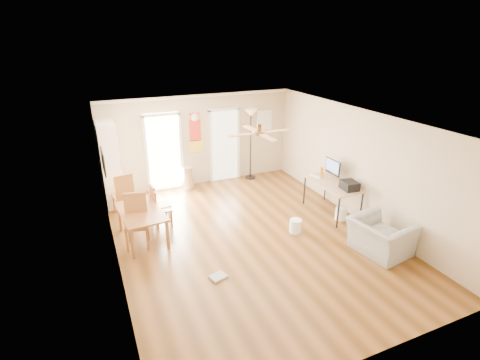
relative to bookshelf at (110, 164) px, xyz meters
name	(u,v)px	position (x,y,z in m)	size (l,w,h in m)	color
floor	(251,238)	(2.51, -3.07, -1.08)	(7.00, 7.00, 0.00)	brown
ceiling	(252,121)	(2.51, -3.07, 1.52)	(5.50, 7.00, 0.00)	silver
wall_back	(200,140)	(2.51, 0.43, 0.22)	(5.50, 0.04, 2.60)	beige
wall_front	(372,283)	(2.51, -6.57, 0.22)	(5.50, 0.04, 2.60)	beige
wall_left	(111,207)	(-0.24, -3.07, 0.22)	(0.04, 7.00, 2.60)	beige
wall_right	(359,165)	(5.26, -3.07, 0.22)	(0.04, 7.00, 2.60)	beige
crown_molding	(252,123)	(2.51, -3.07, 1.48)	(5.50, 7.00, 0.08)	white
kitchen_doorway	(164,153)	(1.46, 0.41, -0.03)	(0.90, 0.10, 2.10)	white
bathroom_doorway	(224,146)	(3.26, 0.41, -0.03)	(0.80, 0.10, 2.10)	white
wall_decal	(195,132)	(2.39, 0.41, 0.47)	(0.46, 0.03, 1.10)	red
ac_grille	(264,120)	(4.56, 0.40, 0.62)	(0.50, 0.04, 0.60)	white
framed_poster	(103,162)	(-0.21, -1.67, 0.62)	(0.04, 0.66, 0.48)	black
ceiling_fan	(259,133)	(2.51, -3.37, 1.35)	(1.24, 1.24, 0.20)	#593819
bookshelf	(110,164)	(0.00, 0.00, 0.00)	(0.43, 0.97, 2.16)	white
dining_table	(142,225)	(0.36, -2.18, -0.74)	(0.83, 1.38, 0.69)	#A06233
dining_chair_right_a	(161,203)	(0.91, -1.51, -0.61)	(0.39, 0.39, 0.95)	#965B30
dining_chair_right_b	(163,207)	(0.91, -1.71, -0.63)	(0.37, 0.37, 0.91)	olive
dining_chair_near	(136,222)	(0.22, -2.40, -0.52)	(0.46, 0.46, 1.12)	#A67335
dining_chair_far	(123,194)	(0.15, -0.77, -0.54)	(0.45, 0.45, 1.08)	#996231
trash_can	(188,178)	(2.02, 0.09, -0.75)	(0.31, 0.31, 0.66)	silver
torchiere_lamp	(251,145)	(4.01, 0.18, -0.02)	(0.40, 0.40, 2.12)	black
computer_desk	(331,198)	(4.85, -2.73, -0.69)	(0.74, 1.47, 0.79)	tan
imac	(332,169)	(4.98, -2.49, -0.04)	(0.08, 0.54, 0.51)	black
keyboard	(315,176)	(4.71, -2.18, -0.29)	(0.12, 0.36, 0.01)	white
printer	(349,185)	(4.96, -3.19, -0.19)	(0.33, 0.39, 0.20)	black
orange_bottle	(321,172)	(4.81, -2.29, -0.16)	(0.09, 0.09, 0.26)	orange
wastebasket_a	(295,226)	(3.54, -3.22, -0.93)	(0.27, 0.27, 0.31)	white
wastebasket_b	(341,213)	(4.86, -3.13, -0.93)	(0.27, 0.27, 0.31)	white
floor_cloth	(218,277)	(1.38, -4.09, -1.06)	(0.29, 0.23, 0.04)	#979792
armchair	(380,237)	(4.66, -4.59, -0.73)	(1.09, 0.96, 0.71)	#989994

